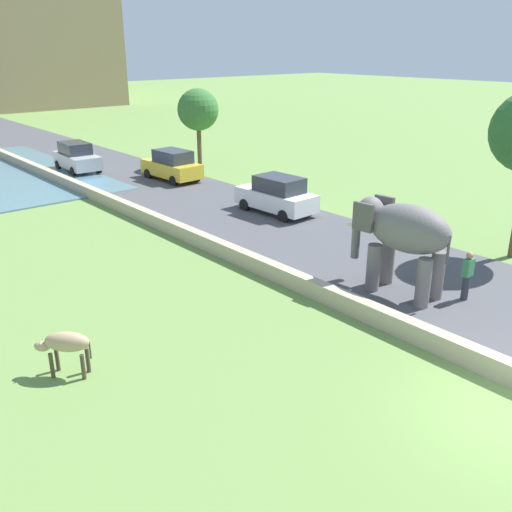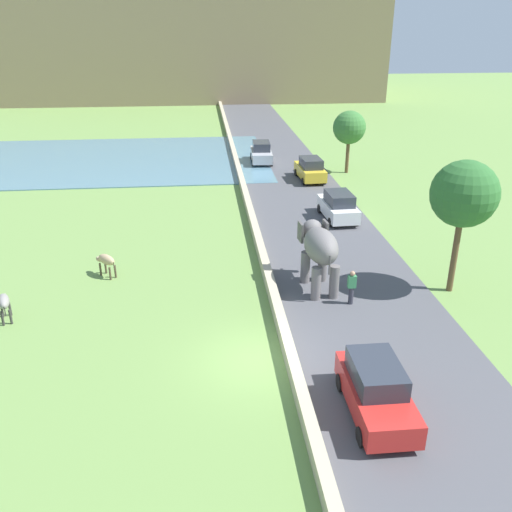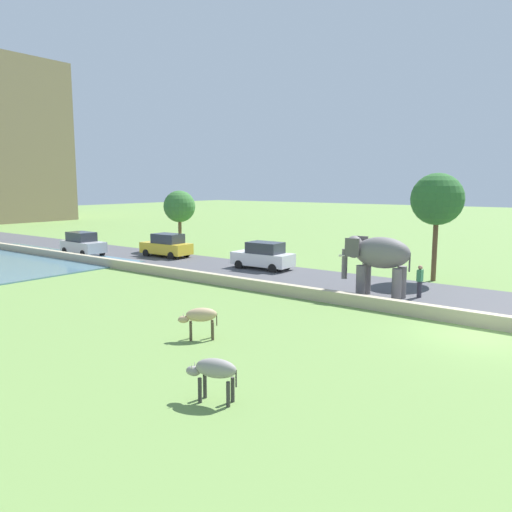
# 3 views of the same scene
# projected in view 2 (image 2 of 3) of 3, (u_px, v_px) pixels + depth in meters

# --- Properties ---
(ground_plane) EXTENTS (220.00, 220.00, 0.00)m
(ground_plane) POSITION_uv_depth(u_px,v_px,m) (257.00, 360.00, 20.05)
(ground_plane) COLOR #6B8E47
(road_surface) EXTENTS (7.00, 120.00, 0.06)m
(road_surface) POSITION_uv_depth(u_px,v_px,m) (298.00, 195.00, 38.72)
(road_surface) COLOR #4C4C51
(road_surface) RESTS_ON ground
(barrier_wall) EXTENTS (0.40, 110.00, 0.57)m
(barrier_wall) POSITION_uv_depth(u_px,v_px,m) (247.00, 202.00, 36.45)
(barrier_wall) COLOR tan
(barrier_wall) RESTS_ON ground
(lake) EXTENTS (36.00, 18.00, 0.08)m
(lake) POSITION_uv_depth(u_px,v_px,m) (63.00, 161.00, 47.99)
(lake) COLOR slate
(lake) RESTS_ON ground
(hill_distant) EXTENTS (64.00, 28.00, 23.20)m
(hill_distant) POSITION_uv_depth(u_px,v_px,m) (169.00, 18.00, 86.39)
(hill_distant) COLOR #897556
(hill_distant) RESTS_ON ground
(elephant) EXTENTS (1.63, 3.52, 2.99)m
(elephant) POSITION_uv_depth(u_px,v_px,m) (319.00, 248.00, 24.56)
(elephant) COLOR slate
(elephant) RESTS_ON ground
(person_beside_elephant) EXTENTS (0.36, 0.22, 1.63)m
(person_beside_elephant) POSITION_uv_depth(u_px,v_px,m) (352.00, 287.00, 23.56)
(person_beside_elephant) COLOR #33333D
(person_beside_elephant) RESTS_ON ground
(car_white) EXTENTS (1.93, 4.07, 1.80)m
(car_white) POSITION_uv_depth(u_px,v_px,m) (338.00, 206.00, 33.64)
(car_white) COLOR white
(car_white) RESTS_ON ground
(car_red) EXTENTS (1.81, 4.01, 1.80)m
(car_red) POSITION_uv_depth(u_px,v_px,m) (376.00, 390.00, 16.99)
(car_red) COLOR red
(car_red) RESTS_ON ground
(car_yellow) EXTENTS (1.94, 4.07, 1.80)m
(car_yellow) POSITION_uv_depth(u_px,v_px,m) (310.00, 169.00, 41.88)
(car_yellow) COLOR gold
(car_yellow) RESTS_ON ground
(car_silver) EXTENTS (1.94, 4.08, 1.80)m
(car_silver) POSITION_uv_depth(u_px,v_px,m) (261.00, 153.00, 47.09)
(car_silver) COLOR #B7B7BC
(car_silver) RESTS_ON ground
(cow_tan) EXTENTS (1.21, 1.22, 1.15)m
(cow_tan) POSITION_uv_depth(u_px,v_px,m) (106.00, 261.00, 26.22)
(cow_tan) COLOR tan
(cow_tan) RESTS_ON ground
(cow_grey) EXTENTS (0.77, 1.42, 1.15)m
(cow_grey) POSITION_uv_depth(u_px,v_px,m) (4.00, 302.00, 22.38)
(cow_grey) COLOR gray
(cow_grey) RESTS_ON ground
(tree_near) EXTENTS (2.92, 2.92, 6.11)m
(tree_near) POSITION_uv_depth(u_px,v_px,m) (464.00, 195.00, 23.33)
(tree_near) COLOR brown
(tree_near) RESTS_ON ground
(tree_mid) EXTENTS (2.60, 2.60, 4.96)m
(tree_mid) POSITION_uv_depth(u_px,v_px,m) (349.00, 128.00, 42.98)
(tree_mid) COLOR brown
(tree_mid) RESTS_ON ground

